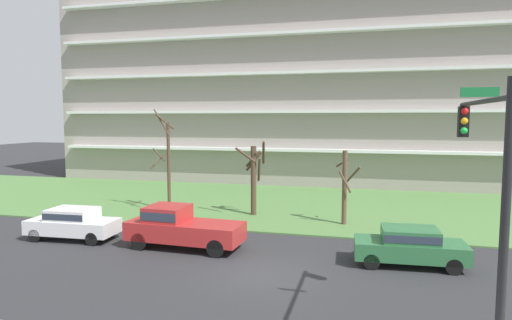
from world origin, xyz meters
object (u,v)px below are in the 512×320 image
pickup_red_center_left (180,226)px  traffic_signal_mast (487,179)px  tree_left (254,175)px  tree_center (345,186)px  tree_far_left (167,162)px  sedan_white_center_right (73,222)px  sedan_green_near_left (410,245)px

pickup_red_center_left → traffic_signal_mast: 13.89m
tree_left → tree_center: 5.68m
tree_far_left → sedan_white_center_right: 7.97m
tree_far_left → tree_left: bearing=0.2°
tree_far_left → tree_left: tree_far_left is taller
tree_far_left → traffic_signal_mast: size_ratio=0.97×
sedan_green_near_left → traffic_signal_mast: size_ratio=0.66×
traffic_signal_mast → tree_center: bearing=105.8°
tree_center → sedan_green_near_left: tree_center is taller
pickup_red_center_left → tree_left: bearing=-99.3°
sedan_green_near_left → tree_far_left: bearing=-30.6°
tree_far_left → sedan_white_center_right: (-1.57, -7.45, -2.37)m
tree_center → pickup_red_center_left: size_ratio=0.77×
tree_left → tree_far_left: bearing=-179.8°
tree_left → sedan_white_center_right: (-7.37, -7.47, -1.66)m
tree_center → pickup_red_center_left: (-7.16, -6.35, -1.21)m
tree_left → tree_center: size_ratio=1.11×
tree_far_left → tree_center: size_ratio=1.56×
tree_center → pickup_red_center_left: tree_center is taller
sedan_white_center_right → tree_far_left: bearing=-104.6°
sedan_green_near_left → sedan_white_center_right: (-15.90, -0.00, 0.00)m
sedan_white_center_right → pickup_red_center_left: bearing=177.4°
tree_center → traffic_signal_mast: (3.93, -13.91, 2.38)m
tree_left → sedan_green_near_left: 11.46m
tree_center → sedan_white_center_right: bearing=-153.8°
traffic_signal_mast → sedan_green_near_left: bearing=97.3°
tree_far_left → pickup_red_center_left: size_ratio=1.21×
tree_far_left → tree_center: tree_far_left is taller
tree_far_left → sedan_white_center_right: bearing=-101.9°
pickup_red_center_left → traffic_signal_mast: traffic_signal_mast is taller
tree_far_left → tree_center: (11.36, -1.08, -1.01)m
sedan_green_near_left → traffic_signal_mast: traffic_signal_mast is taller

